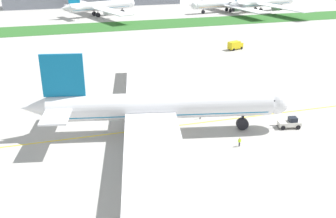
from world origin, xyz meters
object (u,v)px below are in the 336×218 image
Objects in this scene: service_truck_baggage_loader at (235,45)px; parked_airliner_far_left at (99,6)px; pushback_tug at (290,123)px; ground_crew_marshaller_front at (200,115)px; airliner_foreground at (157,106)px; parked_airliner_far_centre at (226,4)px; parked_airliner_far_right at (262,3)px; ground_crew_wingwalker_port at (240,141)px.

service_truck_baggage_loader is 0.09× the size of parked_airliner_far_left.
service_truck_baggage_loader is (18.06, 64.17, 0.58)m from pushback_tug.
service_truck_baggage_loader is 96.81m from parked_airliner_far_left.
airliner_foreground is at bearing -160.40° from ground_crew_marshaller_front.
parked_airliner_far_centre is at bearing 64.01° from ground_crew_marshaller_front.
parked_airliner_far_left reaches higher than ground_crew_marshaller_front.
parked_airliner_far_centre reaches higher than ground_crew_marshaller_front.
airliner_foreground is 27.60m from pushback_tug.
parked_airliner_far_right is at bearing 56.77° from ground_crew_marshaller_front.
ground_crew_marshaller_front is (-2.60, 13.79, -0.03)m from ground_crew_wingwalker_port.
ground_crew_marshaller_front is 154.31m from parked_airliner_far_centre.
pushback_tug is 154.56m from parked_airliner_far_left.
ground_crew_wingwalker_port is at bearing -161.19° from pushback_tug.
parked_airliner_far_centre is (65.00, 152.47, 3.41)m from ground_crew_wingwalker_port.
parked_airliner_far_left reaches higher than pushback_tug.
parked_airliner_far_right reaches higher than ground_crew_marshaller_front.
service_truck_baggage_loader is at bearing -124.15° from parked_airliner_far_right.
pushback_tug is 0.10× the size of parked_airliner_far_left.
parked_airliner_far_centre is (67.60, 138.68, 3.44)m from ground_crew_marshaller_front.
ground_crew_wingwalker_port is (-13.51, -4.60, 0.03)m from pushback_tug.
airliner_foreground is at bearing -125.51° from parked_airliner_far_right.
airliner_foreground reaches higher than parked_airliner_far_centre.
ground_crew_wingwalker_port is at bearing -37.31° from airliner_foreground.
parked_airliner_far_right reaches higher than service_truck_baggage_loader.
airliner_foreground is at bearing 168.50° from pushback_tug.
airliner_foreground is 1.12× the size of parked_airliner_far_right.
pushback_tug is 161.35m from parked_airliner_far_right.
parked_airliner_far_centre is 0.93× the size of parked_airliner_far_right.
pushback_tug is 14.28m from ground_crew_wingwalker_port.
pushback_tug is 0.09× the size of parked_airliner_far_right.
parked_airliner_far_right is (85.84, 148.78, 3.94)m from ground_crew_wingwalker_port.
parked_airliner_far_right is at bearing -10.05° from parked_airliner_far_centre.
pushback_tug reaches higher than ground_crew_wingwalker_port.
service_truck_baggage_loader reaches higher than ground_crew_wingwalker_port.
ground_crew_marshaller_front is (10.56, 3.76, -4.56)m from airliner_foreground.
parked_airliner_far_right is at bearing 55.85° from service_truck_baggage_loader.
parked_airliner_far_right is (88.44, 134.99, 3.97)m from ground_crew_marshaller_front.
parked_airliner_far_centre is at bearing 68.23° from service_truck_baggage_loader.
parked_airliner_far_right is (72.33, 144.17, 3.97)m from pushback_tug.
airliner_foreground is 13.44× the size of service_truck_baggage_loader.
ground_crew_marshaller_front is 144.15m from parked_airliner_far_left.
airliner_foreground is at bearing -127.29° from service_truck_baggage_loader.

